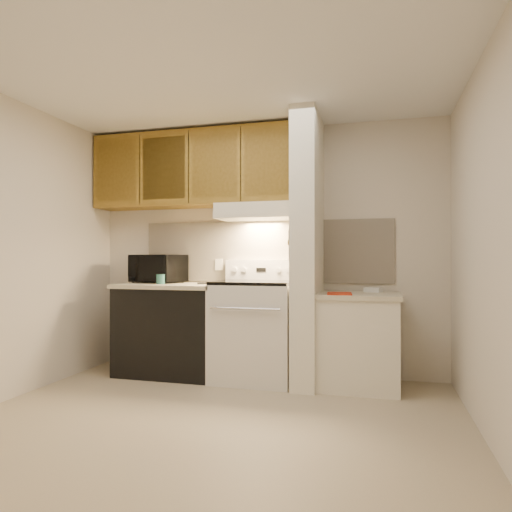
% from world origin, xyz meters
% --- Properties ---
extents(floor, '(3.60, 3.60, 0.00)m').
position_xyz_m(floor, '(0.00, 0.00, 0.00)').
color(floor, tan).
rests_on(floor, ground).
extents(ceiling, '(3.60, 3.60, 0.00)m').
position_xyz_m(ceiling, '(0.00, 0.00, 2.50)').
color(ceiling, white).
rests_on(ceiling, wall_back).
extents(wall_back, '(3.60, 2.50, 0.02)m').
position_xyz_m(wall_back, '(0.00, 1.50, 1.25)').
color(wall_back, beige).
rests_on(wall_back, floor).
extents(wall_left, '(0.02, 3.00, 2.50)m').
position_xyz_m(wall_left, '(-1.80, 0.00, 1.25)').
color(wall_left, beige).
rests_on(wall_left, floor).
extents(wall_right, '(0.02, 3.00, 2.50)m').
position_xyz_m(wall_right, '(1.80, 0.00, 1.25)').
color(wall_right, beige).
rests_on(wall_right, floor).
extents(backsplash, '(2.60, 0.02, 0.63)m').
position_xyz_m(backsplash, '(0.00, 1.49, 1.24)').
color(backsplash, '#F5E5CA').
rests_on(backsplash, wall_back).
extents(range_body, '(0.76, 0.65, 0.92)m').
position_xyz_m(range_body, '(0.00, 1.16, 0.46)').
color(range_body, silver).
rests_on(range_body, floor).
extents(oven_window, '(0.50, 0.01, 0.30)m').
position_xyz_m(oven_window, '(0.00, 0.84, 0.50)').
color(oven_window, black).
rests_on(oven_window, range_body).
extents(oven_handle, '(0.65, 0.02, 0.02)m').
position_xyz_m(oven_handle, '(0.00, 0.80, 0.72)').
color(oven_handle, silver).
rests_on(oven_handle, range_body).
extents(cooktop, '(0.74, 0.64, 0.03)m').
position_xyz_m(cooktop, '(0.00, 1.16, 0.94)').
color(cooktop, black).
rests_on(cooktop, range_body).
extents(range_backguard, '(0.76, 0.08, 0.20)m').
position_xyz_m(range_backguard, '(0.00, 1.44, 1.05)').
color(range_backguard, silver).
rests_on(range_backguard, range_body).
extents(range_display, '(0.10, 0.01, 0.04)m').
position_xyz_m(range_display, '(0.00, 1.40, 1.05)').
color(range_display, black).
rests_on(range_display, range_backguard).
extents(range_knob_left_outer, '(0.05, 0.02, 0.05)m').
position_xyz_m(range_knob_left_outer, '(-0.28, 1.40, 1.05)').
color(range_knob_left_outer, silver).
rests_on(range_knob_left_outer, range_backguard).
extents(range_knob_left_inner, '(0.05, 0.02, 0.05)m').
position_xyz_m(range_knob_left_inner, '(-0.18, 1.40, 1.05)').
color(range_knob_left_inner, silver).
rests_on(range_knob_left_inner, range_backguard).
extents(range_knob_right_inner, '(0.05, 0.02, 0.05)m').
position_xyz_m(range_knob_right_inner, '(0.18, 1.40, 1.05)').
color(range_knob_right_inner, silver).
rests_on(range_knob_right_inner, range_backguard).
extents(range_knob_right_outer, '(0.05, 0.02, 0.05)m').
position_xyz_m(range_knob_right_outer, '(0.28, 1.40, 1.05)').
color(range_knob_right_outer, silver).
rests_on(range_knob_right_outer, range_backguard).
extents(dishwasher_front, '(1.00, 0.63, 0.87)m').
position_xyz_m(dishwasher_front, '(-0.88, 1.17, 0.43)').
color(dishwasher_front, black).
rests_on(dishwasher_front, floor).
extents(left_countertop, '(1.04, 0.67, 0.04)m').
position_xyz_m(left_countertop, '(-0.88, 1.17, 0.89)').
color(left_countertop, beige).
rests_on(left_countertop, dishwasher_front).
extents(spoon_rest, '(0.23, 0.15, 0.02)m').
position_xyz_m(spoon_rest, '(-0.48, 1.18, 0.92)').
color(spoon_rest, black).
rests_on(spoon_rest, left_countertop).
extents(teal_jar, '(0.11, 0.11, 0.10)m').
position_xyz_m(teal_jar, '(-0.94, 1.06, 0.96)').
color(teal_jar, '#2F6D61').
rests_on(teal_jar, left_countertop).
extents(outlet, '(0.08, 0.01, 0.12)m').
position_xyz_m(outlet, '(-0.48, 1.48, 1.10)').
color(outlet, silver).
rests_on(outlet, backsplash).
extents(microwave, '(0.60, 0.48, 0.29)m').
position_xyz_m(microwave, '(-1.10, 1.31, 1.06)').
color(microwave, black).
rests_on(microwave, left_countertop).
extents(partition_pillar, '(0.22, 0.70, 2.50)m').
position_xyz_m(partition_pillar, '(0.51, 1.15, 1.25)').
color(partition_pillar, white).
rests_on(partition_pillar, floor).
extents(pillar_trim, '(0.01, 0.70, 0.04)m').
position_xyz_m(pillar_trim, '(0.39, 1.15, 1.30)').
color(pillar_trim, olive).
rests_on(pillar_trim, partition_pillar).
extents(knife_strip, '(0.02, 0.42, 0.04)m').
position_xyz_m(knife_strip, '(0.39, 1.10, 1.32)').
color(knife_strip, black).
rests_on(knife_strip, partition_pillar).
extents(knife_blade_a, '(0.01, 0.03, 0.16)m').
position_xyz_m(knife_blade_a, '(0.38, 0.94, 1.22)').
color(knife_blade_a, silver).
rests_on(knife_blade_a, knife_strip).
extents(knife_handle_a, '(0.02, 0.02, 0.10)m').
position_xyz_m(knife_handle_a, '(0.38, 0.95, 1.37)').
color(knife_handle_a, black).
rests_on(knife_handle_a, knife_strip).
extents(knife_blade_b, '(0.01, 0.04, 0.18)m').
position_xyz_m(knife_blade_b, '(0.38, 1.01, 1.21)').
color(knife_blade_b, silver).
rests_on(knife_blade_b, knife_strip).
extents(knife_handle_b, '(0.02, 0.02, 0.10)m').
position_xyz_m(knife_handle_b, '(0.38, 1.02, 1.37)').
color(knife_handle_b, black).
rests_on(knife_handle_b, knife_strip).
extents(knife_blade_c, '(0.01, 0.04, 0.20)m').
position_xyz_m(knife_blade_c, '(0.38, 1.10, 1.20)').
color(knife_blade_c, silver).
rests_on(knife_blade_c, knife_strip).
extents(knife_handle_c, '(0.02, 0.02, 0.10)m').
position_xyz_m(knife_handle_c, '(0.38, 1.10, 1.37)').
color(knife_handle_c, black).
rests_on(knife_handle_c, knife_strip).
extents(knife_blade_d, '(0.01, 0.04, 0.16)m').
position_xyz_m(knife_blade_d, '(0.38, 1.19, 1.22)').
color(knife_blade_d, silver).
rests_on(knife_blade_d, knife_strip).
extents(knife_handle_d, '(0.02, 0.02, 0.10)m').
position_xyz_m(knife_handle_d, '(0.38, 1.19, 1.37)').
color(knife_handle_d, black).
rests_on(knife_handle_d, knife_strip).
extents(knife_blade_e, '(0.01, 0.04, 0.18)m').
position_xyz_m(knife_blade_e, '(0.38, 1.27, 1.21)').
color(knife_blade_e, silver).
rests_on(knife_blade_e, knife_strip).
extents(knife_handle_e, '(0.02, 0.02, 0.10)m').
position_xyz_m(knife_handle_e, '(0.38, 1.25, 1.37)').
color(knife_handle_e, black).
rests_on(knife_handle_e, knife_strip).
extents(oven_mitt, '(0.03, 0.09, 0.21)m').
position_xyz_m(oven_mitt, '(0.38, 1.32, 1.14)').
color(oven_mitt, gray).
rests_on(oven_mitt, partition_pillar).
extents(right_cab_base, '(0.70, 0.60, 0.81)m').
position_xyz_m(right_cab_base, '(0.97, 1.15, 0.40)').
color(right_cab_base, silver).
rests_on(right_cab_base, floor).
extents(right_countertop, '(0.74, 0.64, 0.04)m').
position_xyz_m(right_countertop, '(0.97, 1.15, 0.83)').
color(right_countertop, beige).
rests_on(right_countertop, right_cab_base).
extents(red_folder, '(0.24, 0.31, 0.01)m').
position_xyz_m(red_folder, '(0.81, 1.00, 0.85)').
color(red_folder, '#B02911').
rests_on(red_folder, right_countertop).
extents(white_box, '(0.18, 0.15, 0.04)m').
position_xyz_m(white_box, '(1.10, 1.33, 0.87)').
color(white_box, white).
rests_on(white_box, right_countertop).
extents(range_hood, '(0.78, 0.44, 0.15)m').
position_xyz_m(range_hood, '(0.00, 1.28, 1.62)').
color(range_hood, silver).
rests_on(range_hood, upper_cabinets).
extents(hood_lip, '(0.78, 0.04, 0.06)m').
position_xyz_m(hood_lip, '(0.00, 1.07, 1.58)').
color(hood_lip, silver).
rests_on(hood_lip, range_hood).
extents(upper_cabinets, '(2.18, 0.33, 0.77)m').
position_xyz_m(upper_cabinets, '(-0.69, 1.32, 2.08)').
color(upper_cabinets, olive).
rests_on(upper_cabinets, wall_back).
extents(cab_door_a, '(0.46, 0.01, 0.63)m').
position_xyz_m(cab_door_a, '(-1.51, 1.17, 2.08)').
color(cab_door_a, olive).
rests_on(cab_door_a, upper_cabinets).
extents(cab_gap_a, '(0.01, 0.01, 0.73)m').
position_xyz_m(cab_gap_a, '(-1.23, 1.16, 2.08)').
color(cab_gap_a, black).
rests_on(cab_gap_a, upper_cabinets).
extents(cab_door_b, '(0.46, 0.01, 0.63)m').
position_xyz_m(cab_door_b, '(-0.96, 1.17, 2.08)').
color(cab_door_b, olive).
rests_on(cab_door_b, upper_cabinets).
extents(cab_gap_b, '(0.01, 0.01, 0.73)m').
position_xyz_m(cab_gap_b, '(-0.69, 1.16, 2.08)').
color(cab_gap_b, black).
rests_on(cab_gap_b, upper_cabinets).
extents(cab_door_c, '(0.46, 0.01, 0.63)m').
position_xyz_m(cab_door_c, '(-0.42, 1.17, 2.08)').
color(cab_door_c, olive).
rests_on(cab_door_c, upper_cabinets).
extents(cab_gap_c, '(0.01, 0.01, 0.73)m').
position_xyz_m(cab_gap_c, '(-0.14, 1.16, 2.08)').
color(cab_gap_c, black).
rests_on(cab_gap_c, upper_cabinets).
extents(cab_door_d, '(0.46, 0.01, 0.63)m').
position_xyz_m(cab_door_d, '(0.13, 1.17, 2.08)').
color(cab_door_d, olive).
rests_on(cab_door_d, upper_cabinets).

